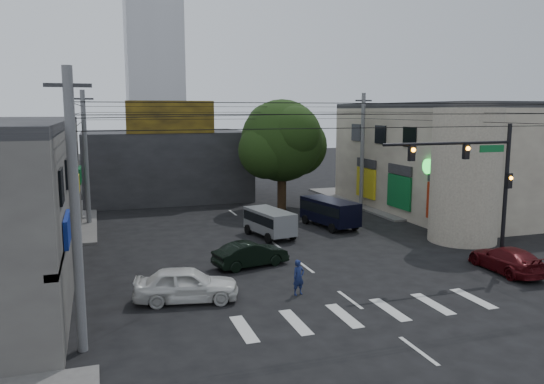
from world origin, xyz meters
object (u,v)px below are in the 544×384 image
silver_minivan (270,224)px  navy_van (330,213)px  street_tree (282,141)px  white_compact (186,284)px  dark_sedan (251,254)px  utility_pole_near_left (75,214)px  traffic_officer (299,277)px  utility_pole_far_left (86,158)px  traffic_gantry (479,173)px  maroon_sedan (506,259)px  utility_pole_far_right (362,151)px

silver_minivan → navy_van: 4.97m
street_tree → silver_minivan: street_tree is taller
street_tree → white_compact: size_ratio=1.92×
dark_sedan → white_compact: (-3.89, -3.93, 0.10)m
utility_pole_near_left → traffic_officer: (8.69, 2.78, -3.83)m
silver_minivan → utility_pole_near_left: bearing=129.6°
utility_pole_far_left → navy_van: size_ratio=1.86×
utility_pole_far_left → white_compact: utility_pole_far_left is taller
street_tree → traffic_officer: bearing=-107.2°
traffic_gantry → traffic_officer: traffic_gantry is taller
utility_pole_far_left → white_compact: size_ratio=2.03×
white_compact → maroon_sedan: 15.54m
street_tree → maroon_sedan: bearing=-75.1°
maroon_sedan → utility_pole_far_left: bearing=-39.5°
maroon_sedan → silver_minivan: size_ratio=1.05×
white_compact → street_tree: bearing=-19.4°
silver_minivan → traffic_officer: silver_minivan is taller
street_tree → traffic_gantry: street_tree is taller
navy_van → dark_sedan: bearing=122.2°
utility_pole_far_right → traffic_officer: size_ratio=6.01×
street_tree → utility_pole_near_left: size_ratio=0.95×
utility_pole_far_right → silver_minivan: size_ratio=2.18×
traffic_gantry → traffic_officer: (-9.63, -0.72, -4.06)m
white_compact → silver_minivan: silver_minivan is taller
dark_sedan → utility_pole_far_right: bearing=-57.9°
maroon_sedan → silver_minivan: 13.66m
dark_sedan → white_compact: white_compact is taller
dark_sedan → maroon_sedan: size_ratio=0.92×
traffic_gantry → utility_pole_near_left: size_ratio=0.78×
traffic_gantry → utility_pole_near_left: utility_pole_near_left is taller
silver_minivan → utility_pole_far_right: bearing=-65.1°
dark_sedan → silver_minivan: silver_minivan is taller
maroon_sedan → navy_van: 12.61m
utility_pole_near_left → traffic_officer: bearing=17.7°
utility_pole_far_right → silver_minivan: (-10.25, -7.43, -3.74)m
traffic_gantry → navy_van: size_ratio=1.45×
street_tree → utility_pole_far_right: bearing=-8.7°
maroon_sedan → navy_van: navy_van is taller
navy_van → utility_pole_near_left: bearing=122.3°
traffic_gantry → utility_pole_near_left: (-18.32, -3.50, -0.23)m
silver_minivan → traffic_officer: (-2.06, -10.29, -0.09)m
dark_sedan → traffic_officer: (0.80, -4.65, 0.13)m
white_compact → traffic_officer: bearing=-87.8°
traffic_gantry → maroon_sedan: 4.46m
utility_pole_far_left → maroon_sedan: 26.77m
silver_minivan → navy_van: (4.75, 1.48, 0.08)m
utility_pole_far_left → dark_sedan: size_ratio=2.28×
street_tree → navy_van: size_ratio=1.76×
utility_pole_far_left → traffic_officer: size_ratio=6.01×
utility_pole_near_left → utility_pole_far_right: 29.35m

